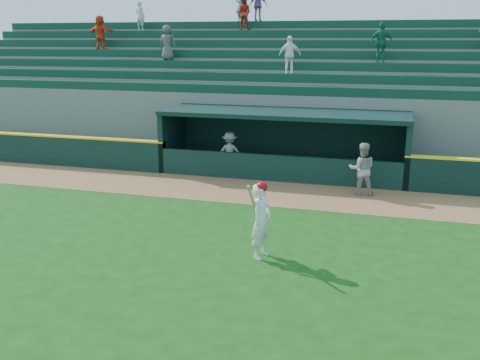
{
  "coord_description": "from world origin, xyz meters",
  "views": [
    {
      "loc": [
        4.0,
        -12.34,
        5.16
      ],
      "look_at": [
        0.0,
        1.6,
        1.3
      ],
      "focal_mm": 40.0,
      "sensor_mm": 36.0,
      "label": 1
    }
  ],
  "objects": [
    {
      "name": "ground",
      "position": [
        0.0,
        0.0,
        0.0
      ],
      "size": [
        120.0,
        120.0,
        0.0
      ],
      "primitive_type": "plane",
      "color": "#144511",
      "rests_on": "ground"
    },
    {
      "name": "warning_track",
      "position": [
        0.0,
        4.9,
        0.01
      ],
      "size": [
        40.0,
        3.0,
        0.01
      ],
      "primitive_type": "cube",
      "color": "brown",
      "rests_on": "ground"
    },
    {
      "name": "dugout_player_front",
      "position": [
        3.13,
        5.57,
        0.9
      ],
      "size": [
        0.97,
        0.82,
        1.8
      ],
      "primitive_type": "imported",
      "rotation": [
        0.0,
        0.0,
        3.31
      ],
      "color": "#9B9B96",
      "rests_on": "ground"
    },
    {
      "name": "dugout_player_inside",
      "position": [
        -2.07,
        7.35,
        0.8
      ],
      "size": [
        1.16,
        0.85,
        1.61
      ],
      "primitive_type": "imported",
      "rotation": [
        0.0,
        0.0,
        3.41
      ],
      "color": "#ABACA6",
      "rests_on": "ground"
    },
    {
      "name": "dugout",
      "position": [
        0.0,
        8.0,
        1.36
      ],
      "size": [
        9.4,
        2.8,
        2.46
      ],
      "color": "#63625E",
      "rests_on": "ground"
    },
    {
      "name": "stands",
      "position": [
        0.03,
        12.57,
        2.41
      ],
      "size": [
        34.5,
        6.25,
        7.49
      ],
      "color": "slate",
      "rests_on": "ground"
    },
    {
      "name": "batter_at_plate",
      "position": [
        1.15,
        -0.55,
        0.95
      ],
      "size": [
        0.6,
        0.86,
        1.92
      ],
      "color": "white",
      "rests_on": "ground"
    }
  ]
}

